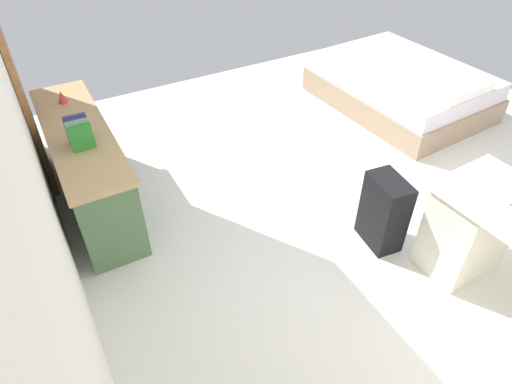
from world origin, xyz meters
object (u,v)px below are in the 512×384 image
(bed, at_px, (401,87))
(suitcase_black, at_px, (384,212))
(computer_mouse, at_px, (512,200))
(figurine_small, at_px, (62,97))
(credenza, at_px, (87,167))

(bed, relative_size, suitcase_black, 3.23)
(computer_mouse, relative_size, figurine_small, 0.91)
(suitcase_black, distance_m, computer_mouse, 0.89)
(computer_mouse, bearing_deg, credenza, 42.18)
(figurine_small, bearing_deg, credenza, -179.83)
(computer_mouse, distance_m, figurine_small, 3.60)
(bed, distance_m, figurine_small, 3.68)
(suitcase_black, bearing_deg, bed, -39.26)
(credenza, bearing_deg, computer_mouse, -135.26)
(figurine_small, bearing_deg, suitcase_black, -138.50)
(suitcase_black, relative_size, figurine_small, 5.57)
(bed, xyz_separation_m, figurine_small, (0.50, 3.61, 0.56))
(credenza, distance_m, computer_mouse, 3.24)
(credenza, xyz_separation_m, computer_mouse, (-2.28, -2.26, 0.40))
(credenza, height_order, suitcase_black, credenza)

